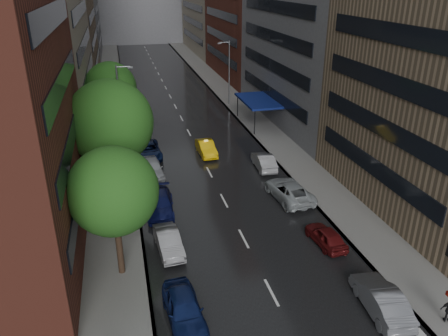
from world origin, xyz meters
The scene contains 12 objects.
road centered at (0.00, 50.00, 0.01)m, with size 14.00×140.00×0.01m, color black.
sidewalk_left centered at (-9.00, 50.00, 0.07)m, with size 4.00×140.00×0.15m, color gray.
sidewalk_right centered at (9.00, 50.00, 0.07)m, with size 4.00×140.00×0.15m, color gray.
tree_near centered at (-8.60, 7.95, 5.83)m, with size 5.35×5.35×8.53m.
tree_mid centered at (-8.60, 17.11, 7.16)m, with size 6.56×6.56×10.46m.
tree_far centered at (-8.60, 33.34, 6.14)m, with size 5.63×5.63×8.97m.
taxi centered at (0.63, 26.57, 0.74)m, with size 1.56×4.48×1.48m, color yellow.
parked_cars_left centered at (-5.40, 19.70, 0.76)m, with size 2.74×35.74×1.61m.
parked_cars_right centered at (5.40, 11.96, 0.77)m, with size 3.13×25.44×1.61m.
street_lamp_left centered at (-7.72, 30.00, 4.89)m, with size 1.74×0.22×9.00m.
street_lamp_right centered at (7.72, 45.00, 4.89)m, with size 1.74×0.22×9.00m.
awning centered at (8.98, 35.00, 3.13)m, with size 4.00×8.00×3.12m.
Camera 1 is at (-7.67, -15.59, 17.27)m, focal length 35.00 mm.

